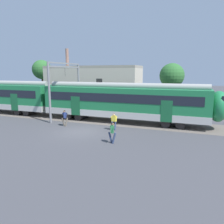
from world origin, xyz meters
TOP-DOWN VIEW (x-y plane):
  - ground_plane at (0.00, 0.00)m, footprint 160.00×160.00m
  - track_bed at (-8.65, 5.26)m, footprint 80.00×4.40m
  - pedestrian_navy at (-2.51, 1.39)m, footprint 0.68×0.50m
  - pedestrian_yellow at (2.71, 1.63)m, footprint 0.53×0.64m
  - pedestrian_green at (3.92, -2.07)m, footprint 0.70×0.53m
  - catenary_gantry at (-4.74, 5.26)m, footprint 0.24×6.64m
  - background_building at (-5.55, 14.45)m, footprint 15.08×5.00m
  - street_tree_right at (6.73, 13.69)m, footprint 3.33×3.33m
  - street_tree_left at (-16.63, 16.27)m, footprint 3.48×3.48m

SIDE VIEW (x-z plane):
  - ground_plane at x=0.00m, z-range 0.00..0.00m
  - track_bed at x=-8.65m, z-range 0.00..0.01m
  - pedestrian_yellow at x=2.71m, z-range 0.13..1.80m
  - pedestrian_green at x=3.92m, z-range 0.13..1.80m
  - pedestrian_navy at x=-2.51m, z-range 0.16..1.82m
  - background_building at x=-5.55m, z-range -1.39..7.81m
  - catenary_gantry at x=-4.74m, z-range 1.05..7.58m
  - street_tree_right at x=6.73m, z-range 1.63..8.28m
  - street_tree_left at x=-16.63m, z-range 2.04..9.67m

